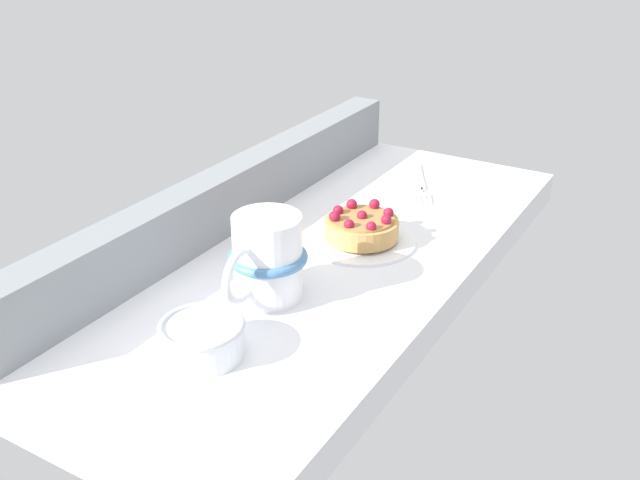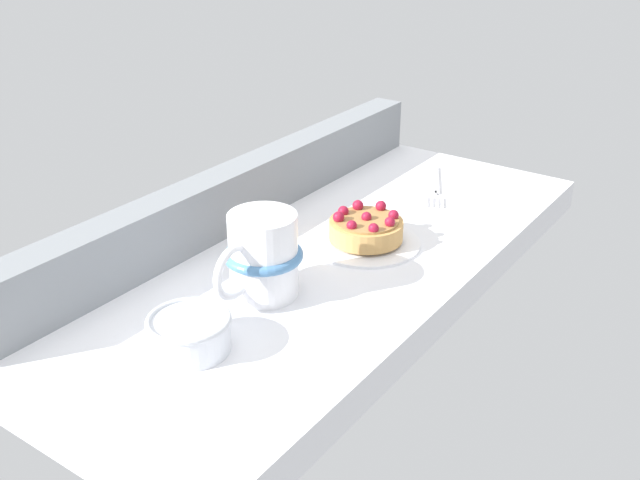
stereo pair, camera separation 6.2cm
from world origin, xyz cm
name	(u,v)px [view 2 (the right image)]	position (x,y,z in cm)	size (l,w,h in cm)	color
ground_plane	(330,266)	(0.00, 0.00, -2.14)	(81.46, 35.01, 4.29)	white
window_rail_back	(236,195)	(0.00, 15.17, 3.92)	(79.83, 4.67, 7.84)	gray
dessert_plate	(366,241)	(4.23, -2.62, 0.36)	(13.94, 13.94, 0.76)	white
raspberry_tart	(366,228)	(4.24, -2.60, 2.25)	(9.37, 9.37, 3.87)	tan
coffee_mug	(265,257)	(-13.14, -0.46, 4.83)	(12.30, 8.80, 9.66)	white
dessert_fork	(434,185)	(26.45, -0.91, 0.30)	(15.30, 9.18, 0.60)	#B7B7BC
sugar_bowl	(190,332)	(-25.65, -0.96, 1.97)	(8.40, 8.40, 3.69)	silver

